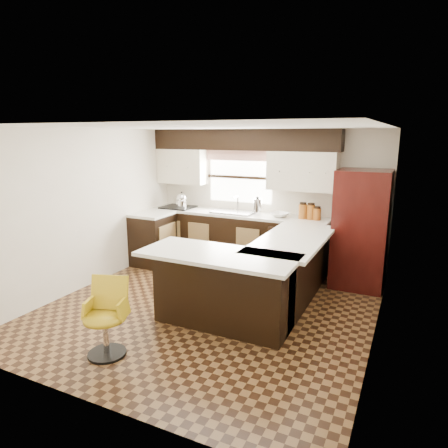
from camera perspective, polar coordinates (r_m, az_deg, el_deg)
The scene contains 30 objects.
floor at distance 5.57m, azimuth -2.07°, elevation -11.85°, with size 4.40×4.40×0.00m, color #49301A.
ceiling at distance 5.06m, azimuth -2.30°, elevation 13.68°, with size 4.40×4.40×0.00m, color silver.
wall_back at distance 7.17m, azimuth 6.04°, elevation 3.72°, with size 4.40×4.40×0.00m, color beige.
wall_front at distance 3.47m, azimuth -19.47°, elevation -6.80°, with size 4.40×4.40×0.00m, color beige.
wall_left at distance 6.42m, azimuth -19.02°, elevation 2.03°, with size 4.40×4.40×0.00m, color beige.
wall_right at distance 4.62m, azimuth 21.55°, elevation -2.15°, with size 4.40×4.40×0.00m, color beige.
base_cab_back at distance 7.22m, azimuth 1.73°, elevation -2.25°, with size 3.30×0.60×0.90m, color black.
base_cab_left at distance 7.32m, azimuth -10.08°, elevation -2.22°, with size 0.60×0.70×0.90m, color black.
counter_back at distance 7.11m, azimuth 1.76°, elevation 1.43°, with size 3.30×0.60×0.04m, color silver.
counter_left at distance 7.22m, azimuth -10.22°, elevation 1.40°, with size 0.60×0.70×0.04m, color silver.
soffit at distance 7.07m, azimuth 2.63°, elevation 11.95°, with size 3.40×0.35×0.36m, color black.
upper_cab_left at distance 7.65m, azimuth -5.94°, elevation 8.21°, with size 0.94×0.35×0.64m, color beige.
upper_cab_right at distance 6.74m, azimuth 11.13°, elevation 7.43°, with size 1.14×0.35×0.64m, color beige.
window_pane at distance 7.29m, azimuth 2.32°, elevation 6.70°, with size 1.20×0.02×0.90m, color white.
valance at distance 7.22m, azimuth 2.23°, elevation 9.75°, with size 1.30×0.06×0.18m, color #D19B93.
sink at distance 7.10m, azimuth 1.32°, elevation 1.73°, with size 0.75×0.45×0.03m, color #B2B2B7.
dishwasher at distance 6.63m, azimuth 8.66°, elevation -3.93°, with size 0.58×0.03×0.78m, color black.
cooktop at distance 7.64m, azimuth -6.57°, elevation 2.41°, with size 0.58×0.50×0.03m, color black.
peninsula_long at distance 5.63m, azimuth 9.11°, elevation -6.79°, with size 0.60×1.95×0.90m, color black.
peninsula_return at distance 4.95m, azimuth -0.12°, elevation -9.42°, with size 1.65×0.60×0.90m, color black.
counter_pen_long at distance 5.48m, azimuth 9.78°, elevation -2.19°, with size 0.84×1.95×0.04m, color silver.
counter_pen_return at distance 4.72m, azimuth -0.82°, elevation -4.43°, with size 1.89×0.84×0.04m, color silver.
refrigerator at distance 6.42m, azimuth 18.95°, elevation -0.70°, with size 0.77×0.74×1.80m, color black.
bar_chair at distance 4.49m, azimuth -16.68°, elevation -12.84°, with size 0.44×0.44×0.83m, color #BB9B16, non-canonical shape.
kettle at distance 7.57m, azimuth -6.04°, elevation 3.52°, with size 0.21×0.21×0.29m, color silver, non-canonical shape.
percolator at distance 6.93m, azimuth 4.80°, elevation 2.47°, with size 0.14×0.14×0.28m, color silver.
mixing_bowl at distance 6.82m, azimuth 7.99°, elevation 1.32°, with size 0.29×0.29×0.07m, color white.
canister_large at distance 6.72m, azimuth 11.17°, elevation 1.77°, with size 0.14×0.14×0.24m, color #935018.
canister_med at distance 6.69m, azimuth 12.29°, elevation 1.66°, with size 0.13×0.13×0.24m, color #935018.
canister_small at distance 6.67m, azimuth 13.11°, elevation 1.39°, with size 0.13×0.13×0.19m, color #935018.
Camera 1 is at (2.36, -4.48, 2.32)m, focal length 32.00 mm.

